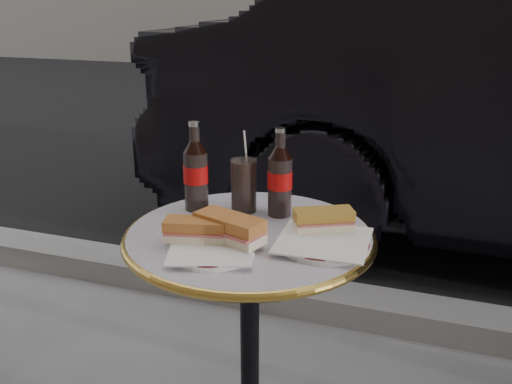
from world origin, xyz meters
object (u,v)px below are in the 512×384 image
(cola_bottle_left, at_px, (196,166))
(cola_glass, at_px, (244,185))
(bistro_table, at_px, (250,358))
(cola_bottle_right, at_px, (280,172))
(plate_right, at_px, (323,244))
(plate_left, at_px, (212,251))

(cola_bottle_left, xyz_separation_m, cola_glass, (0.13, 0.03, -0.05))
(bistro_table, xyz_separation_m, cola_bottle_right, (0.04, 0.14, 0.48))
(bistro_table, bearing_deg, plate_right, -6.47)
(cola_bottle_right, distance_m, cola_glass, 0.11)
(cola_bottle_right, relative_size, cola_glass, 1.63)
(plate_right, bearing_deg, cola_bottle_left, 161.74)
(plate_left, bearing_deg, cola_bottle_left, 121.34)
(plate_right, bearing_deg, bistro_table, 173.53)
(cola_bottle_left, relative_size, cola_bottle_right, 1.03)
(bistro_table, relative_size, plate_right, 3.35)
(bistro_table, relative_size, plate_left, 3.72)
(plate_left, bearing_deg, cola_glass, 95.15)
(cola_bottle_left, bearing_deg, cola_glass, 13.14)
(cola_bottle_left, distance_m, cola_bottle_right, 0.23)
(plate_left, height_order, cola_glass, cola_glass)
(plate_right, xyz_separation_m, cola_glass, (-0.25, 0.15, 0.07))
(plate_left, distance_m, plate_right, 0.26)
(bistro_table, relative_size, cola_bottle_right, 3.11)
(plate_right, xyz_separation_m, cola_bottle_right, (-0.16, 0.16, 0.11))
(bistro_table, bearing_deg, cola_bottle_right, 75.30)
(plate_right, distance_m, cola_bottle_left, 0.42)
(bistro_table, distance_m, plate_right, 0.42)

